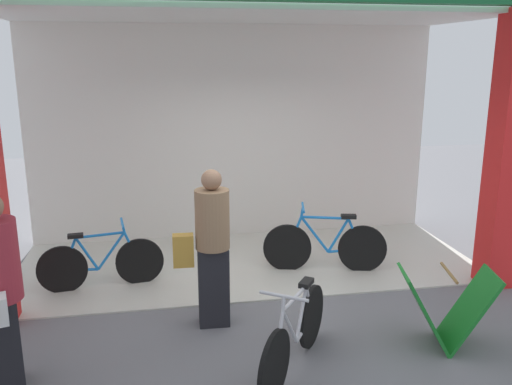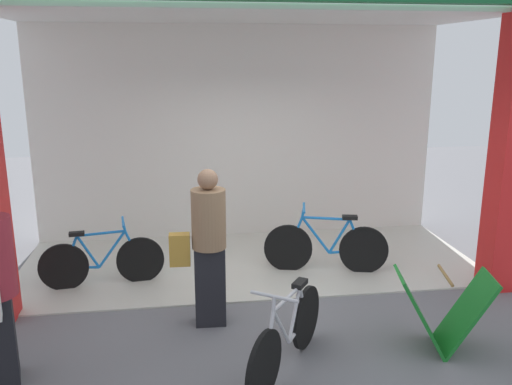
# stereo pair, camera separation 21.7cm
# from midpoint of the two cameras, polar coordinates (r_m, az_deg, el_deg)

# --- Properties ---
(ground_plane) EXTENTS (20.25, 20.25, 0.00)m
(ground_plane) POSITION_cam_midpoint_polar(r_m,az_deg,el_deg) (6.35, 0.02, -11.51)
(ground_plane) COLOR slate
(ground_plane) RESTS_ON ground
(shop_facade) EXTENTS (6.32, 2.81, 3.97)m
(shop_facade) POSITION_cam_midpoint_polar(r_m,az_deg,el_deg) (7.12, -2.00, 9.34)
(shop_facade) COLOR beige
(shop_facade) RESTS_ON ground
(bicycle_inside_0) EXTENTS (1.59, 0.48, 0.89)m
(bicycle_inside_0) POSITION_cam_midpoint_polar(r_m,az_deg,el_deg) (7.10, 6.49, -5.65)
(bicycle_inside_0) COLOR black
(bicycle_inside_0) RESTS_ON ground
(bicycle_inside_1) EXTENTS (1.49, 0.41, 0.82)m
(bicycle_inside_1) POSITION_cam_midpoint_polar(r_m,az_deg,el_deg) (6.85, -17.02, -7.18)
(bicycle_inside_1) COLOR black
(bicycle_inside_1) RESTS_ON ground
(bicycle_parked_0) EXTENTS (0.92, 1.32, 0.86)m
(bicycle_parked_0) POSITION_cam_midpoint_polar(r_m,az_deg,el_deg) (4.95, 2.87, -14.92)
(bicycle_parked_0) COLOR black
(bicycle_parked_0) RESTS_ON ground
(sandwich_board_sign) EXTENTS (0.97, 0.66, 0.79)m
(sandwich_board_sign) POSITION_cam_midpoint_polar(r_m,az_deg,el_deg) (5.57, 18.43, -11.68)
(sandwich_board_sign) COLOR #197226
(sandwich_board_sign) RESTS_ON ground
(pedestrian_2) EXTENTS (0.59, 0.36, 1.67)m
(pedestrian_2) POSITION_cam_midpoint_polar(r_m,az_deg,el_deg) (5.56, -5.91, -5.74)
(pedestrian_2) COLOR black
(pedestrian_2) RESTS_ON ground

